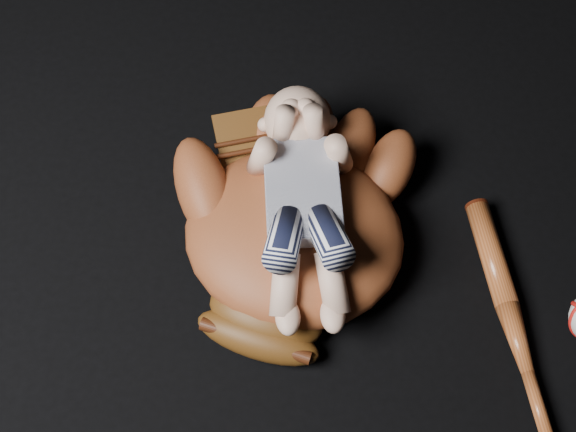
% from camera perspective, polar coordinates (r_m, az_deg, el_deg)
% --- Properties ---
extents(baseball_glove, '(0.55, 0.59, 0.15)m').
position_cam_1_polar(baseball_glove, '(1.34, 0.40, -0.90)').
color(baseball_glove, maroon).
rests_on(baseball_glove, ground).
extents(newborn_baby, '(0.21, 0.41, 0.16)m').
position_cam_1_polar(newborn_baby, '(1.29, 1.04, 0.58)').
color(newborn_baby, '#D6A58A').
rests_on(newborn_baby, baseball_glove).
extents(baseball_bat, '(0.11, 0.40, 0.04)m').
position_cam_1_polar(baseball_bat, '(1.37, 14.25, -6.50)').
color(baseball_bat, '#99461D').
rests_on(baseball_bat, ground).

